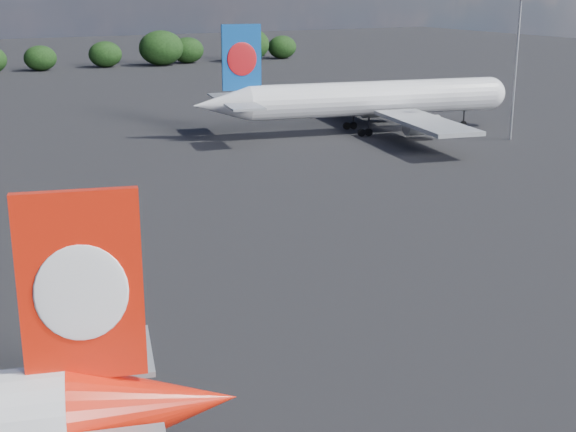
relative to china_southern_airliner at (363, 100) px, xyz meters
name	(u,v)px	position (x,y,z in m)	size (l,w,h in m)	color
china_southern_airliner	(363,100)	(0.00, 0.00, 0.00)	(47.85, 45.71, 15.66)	silver
floodlight_mast_near	(517,46)	(15.05, -14.45, 8.06)	(1.60, 1.60, 19.40)	gray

